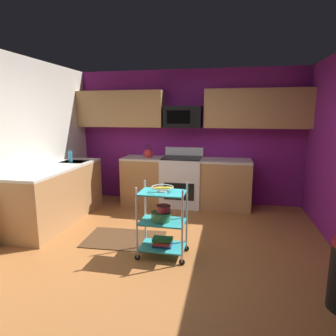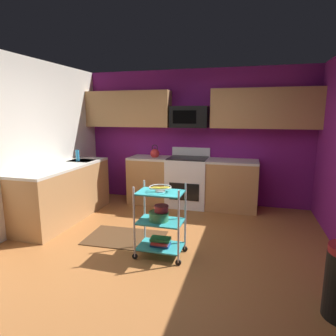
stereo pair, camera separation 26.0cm
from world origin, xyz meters
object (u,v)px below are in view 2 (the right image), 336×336
Objects in this scene: mixing_bowl_small at (161,208)px; dish_soap_bottle at (78,156)px; oven_range at (188,181)px; book_stack at (161,242)px; rolling_cart at (160,221)px; microwave at (190,117)px; kettle at (155,153)px; fruit_bowl at (160,188)px; mixing_bowl_large at (159,216)px.

mixing_bowl_small is 2.36m from dish_soap_bottle.
oven_range is 4.33× the size of book_stack.
dish_soap_bottle is (-1.95, 1.26, 0.57)m from rolling_cart.
microwave is 0.97m from kettle.
book_stack is at bearing -152.25° from mixing_bowl_small.
microwave is at bearing 9.32° from kettle.
fruit_bowl is at bearing 180.00° from book_stack.
book_stack is 0.96× the size of kettle.
mixing_bowl_small is at bearing -69.75° from kettle.
mixing_bowl_large is 0.34m from book_stack.
mixing_bowl_large is 0.99× the size of book_stack.
microwave is at bearing 92.86° from mixing_bowl_small.
fruit_bowl is at bearing 0.00° from mixing_bowl_large.
microwave is (-0.00, 0.10, 1.22)m from oven_range.
microwave is 2.75× the size of book_stack.
mixing_bowl_large is 2.27m from kettle.
mixing_bowl_small is 0.72× the size of book_stack.
oven_range reaches higher than rolling_cart.
book_stack is (-0.01, -0.01, -0.44)m from mixing_bowl_small.
oven_range is 5.50× the size of dish_soap_bottle.
book_stack is at bearing -87.32° from oven_range.
book_stack is 1.27× the size of dish_soap_bottle.
microwave reaches higher than mixing_bowl_small.
dish_soap_bottle is (-1.95, 1.26, 0.84)m from book_stack.
dish_soap_bottle reaches higher than fruit_bowl.
mixing_bowl_large is 2.36m from dish_soap_bottle.
kettle is (-0.66, -0.00, 0.52)m from oven_range.
kettle is at bearing 109.94° from fruit_bowl.
microwave reaches higher than oven_range.
kettle is 1.32× the size of dish_soap_bottle.
dish_soap_bottle is (-1.93, 1.26, 0.50)m from mixing_bowl_large.
dish_soap_bottle is at bearing 147.29° from mixing_bowl_small.
fruit_bowl reaches higher than book_stack.
kettle is at bearing 109.94° from rolling_cart.
oven_range is at bearing 92.14° from mixing_bowl_large.
mixing_bowl_small is at bearing 27.75° from fruit_bowl.
mixing_bowl_large is (-0.02, 0.00, 0.07)m from rolling_cart.
mixing_bowl_large is at bearing -70.54° from kettle.
microwave is 3.85× the size of mixing_bowl_small.
oven_range is 1.20× the size of rolling_cart.
fruit_bowl is 0.36m from mixing_bowl_large.
kettle is (-0.77, 2.09, 0.38)m from mixing_bowl_small.
rolling_cart is at bearing -0.00° from mixing_bowl_large.
mixing_bowl_small is 0.91× the size of dish_soap_bottle.
oven_range is 2.10m from dish_soap_bottle.
book_stack is (0.10, -2.10, -0.30)m from oven_range.
oven_range is 1.57× the size of microwave.
mixing_bowl_large is at bearing -33.24° from dish_soap_bottle.
rolling_cart is at bearing -87.43° from microwave.
book_stack is at bearing -70.06° from kettle.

